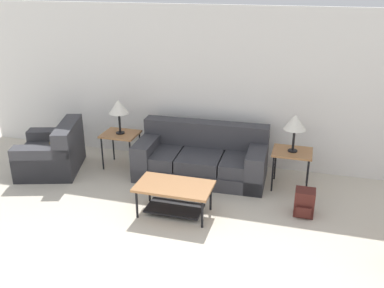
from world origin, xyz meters
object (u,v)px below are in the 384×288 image
(armchair, at_px, (53,154))
(side_table_left, at_px, (121,137))
(table_lamp_right, at_px, (295,123))
(table_lamp_left, at_px, (119,107))
(coffee_table, at_px, (174,193))
(side_table_right, at_px, (292,155))
(backpack, at_px, (304,203))
(couch, at_px, (202,159))

(armchair, height_order, side_table_left, armchair)
(armchair, relative_size, table_lamp_right, 2.26)
(table_lamp_right, bearing_deg, table_lamp_left, 180.00)
(armchair, height_order, coffee_table, armchair)
(side_table_right, distance_m, backpack, 0.88)
(armchair, relative_size, table_lamp_left, 2.26)
(side_table_left, xyz_separation_m, table_lamp_right, (2.78, -0.00, 0.51))
(coffee_table, distance_m, backpack, 1.75)
(couch, distance_m, backpack, 1.81)
(side_table_left, bearing_deg, backpack, -14.28)
(table_lamp_left, xyz_separation_m, table_lamp_right, (2.78, 0.00, 0.00))
(armchair, distance_m, table_lamp_right, 3.90)
(armchair, distance_m, table_lamp_left, 1.34)
(coffee_table, xyz_separation_m, table_lamp_left, (-1.33, 1.22, 0.72))
(side_table_left, bearing_deg, coffee_table, -42.60)
(backpack, bearing_deg, table_lamp_right, 107.29)
(backpack, bearing_deg, couch, 154.45)
(backpack, bearing_deg, table_lamp_left, 165.72)
(couch, distance_m, table_lamp_right, 1.58)
(table_lamp_left, bearing_deg, coffee_table, -42.60)
(couch, bearing_deg, side_table_right, -0.46)
(backpack, bearing_deg, coffee_table, -165.01)
(side_table_left, relative_size, backpack, 1.61)
(armchair, bearing_deg, side_table_left, 23.22)
(couch, xyz_separation_m, side_table_left, (-1.39, -0.01, 0.24))
(armchair, relative_size, backpack, 3.49)
(coffee_table, relative_size, table_lamp_right, 1.79)
(table_lamp_left, distance_m, backpack, 3.23)
(couch, relative_size, backpack, 5.63)
(side_table_left, relative_size, side_table_right, 1.00)
(couch, relative_size, coffee_table, 2.03)
(table_lamp_right, height_order, backpack, table_lamp_right)
(armchair, bearing_deg, coffee_table, -18.40)
(side_table_left, distance_m, backpack, 3.13)
(side_table_left, height_order, backpack, side_table_left)
(table_lamp_right, bearing_deg, coffee_table, -139.92)
(couch, xyz_separation_m, table_lamp_right, (1.39, -0.01, 0.74))
(table_lamp_left, height_order, backpack, table_lamp_left)
(armchair, height_order, table_lamp_right, table_lamp_right)
(side_table_left, xyz_separation_m, table_lamp_left, (0.00, -0.00, 0.51))
(coffee_table, bearing_deg, side_table_right, 40.08)
(couch, xyz_separation_m, armchair, (-2.41, -0.45, -0.00))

